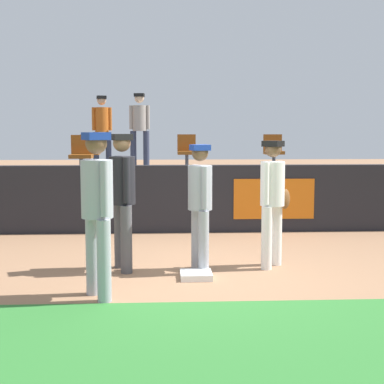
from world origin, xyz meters
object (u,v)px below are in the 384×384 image
object	(u,v)px
player_umpire	(122,192)
spectator_hooded	(102,126)
player_runner_visitor	(200,198)
seat_front_left	(82,153)
first_base	(196,275)
seat_back_center	(187,150)
seat_back_right	(273,150)
player_fielder_home	(273,195)
player_coach_visitor	(97,203)
spectator_capped	(140,125)
seat_back_left	(90,150)

from	to	relation	value
player_umpire	spectator_hooded	distance (m)	7.39
player_runner_visitor	seat_front_left	size ratio (longest dim) A/B	2.01
first_base	seat_back_center	world-z (taller)	seat_back_center
seat_back_center	player_runner_visitor	bearing A→B (deg)	-90.84
player_runner_visitor	seat_back_center	xyz separation A→B (m)	(0.09, 6.24, 0.44)
seat_back_right	seat_front_left	world-z (taller)	same
player_fielder_home	spectator_hooded	bearing A→B (deg)	-120.06
player_umpire	seat_back_center	xyz separation A→B (m)	(1.12, 6.14, 0.36)
player_runner_visitor	player_umpire	size ratio (longest dim) A/B	0.92
player_runner_visitor	player_fielder_home	bearing A→B (deg)	85.65
player_fielder_home	player_coach_visitor	xyz separation A→B (m)	(-2.23, -1.35, 0.07)
spectator_hooded	spectator_capped	size ratio (longest dim) A/B	0.97
player_runner_visitor	player_umpire	world-z (taller)	player_umpire
seat_back_center	seat_front_left	size ratio (longest dim) A/B	1.00
spectator_capped	seat_back_center	bearing A→B (deg)	144.76
first_base	spectator_capped	bearing A→B (deg)	97.50
first_base	spectator_capped	distance (m)	7.93
player_coach_visitor	seat_back_left	xyz separation A→B (m)	(-1.01, 7.41, 0.34)
first_base	player_fielder_home	bearing A→B (deg)	27.13
seat_back_left	spectator_hooded	distance (m)	1.27
player_coach_visitor	player_umpire	xyz separation A→B (m)	(0.19, 1.27, -0.01)
spectator_hooded	spectator_capped	distance (m)	0.98
seat_back_center	spectator_capped	distance (m)	1.65
player_runner_visitor	player_coach_visitor	world-z (taller)	player_coach_visitor
player_umpire	spectator_hooded	world-z (taller)	spectator_hooded
player_runner_visitor	seat_back_right	world-z (taller)	seat_back_right
player_umpire	spectator_capped	size ratio (longest dim) A/B	0.98
player_umpire	seat_back_left	distance (m)	6.27
player_fielder_home	seat_front_left	xyz separation A→B (m)	(-3.18, 4.26, 0.42)
player_umpire	seat_front_left	world-z (taller)	player_umpire
spectator_hooded	player_fielder_home	bearing A→B (deg)	104.25
first_base	player_coach_visitor	world-z (taller)	player_coach_visitor
seat_back_center	seat_back_left	world-z (taller)	same
player_fielder_home	spectator_capped	xyz separation A→B (m)	(-2.09, 7.05, 1.03)
player_fielder_home	spectator_capped	distance (m)	7.42
seat_front_left	spectator_hooded	bearing A→B (deg)	87.56
player_umpire	seat_back_left	bearing A→B (deg)	171.75
seat_back_center	seat_front_left	world-z (taller)	same
seat_back_right	player_runner_visitor	bearing A→B (deg)	-109.40
spectator_hooded	spectator_capped	xyz separation A→B (m)	(0.97, -0.13, 0.03)
seat_back_right	spectator_capped	size ratio (longest dim) A/B	0.45
player_coach_visitor	seat_back_right	distance (m)	8.17
player_coach_visitor	seat_front_left	xyz separation A→B (m)	(-0.95, 5.61, 0.34)
seat_back_left	seat_back_right	distance (m)	4.42
player_runner_visitor	seat_back_left	distance (m)	6.64
player_coach_visitor	player_umpire	bearing A→B (deg)	142.85
player_fielder_home	player_runner_visitor	size ratio (longest dim) A/B	1.03
first_base	spectator_hooded	bearing A→B (deg)	104.31
seat_back_left	seat_back_right	xyz separation A→B (m)	(4.42, -0.00, -0.00)
player_fielder_home	player_coach_visitor	world-z (taller)	player_coach_visitor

